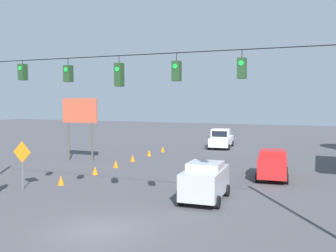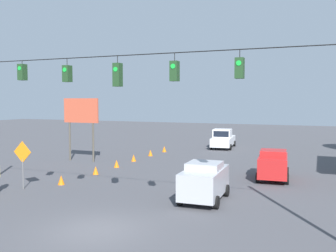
% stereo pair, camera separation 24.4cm
% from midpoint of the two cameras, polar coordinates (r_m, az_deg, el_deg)
% --- Properties ---
extents(ground_plane, '(140.00, 140.00, 0.00)m').
position_cam_midpoint_polar(ground_plane, '(15.89, -10.95, -15.37)').
color(ground_plane, '#47474C').
extents(overhead_signal_span, '(19.01, 0.38, 7.80)m').
position_cam_midpoint_polar(overhead_signal_span, '(16.53, -7.77, 3.36)').
color(overhead_signal_span, '#4C473D').
rests_on(overhead_signal_span, ground_plane).
extents(pickup_truck_white_withflow_deep, '(2.61, 5.44, 2.12)m').
position_cam_midpoint_polar(pickup_truck_white_withflow_deep, '(41.53, 7.95, -1.99)').
color(pickup_truck_white_withflow_deep, silver).
rests_on(pickup_truck_white_withflow_deep, ground_plane).
extents(sedan_red_oncoming_far, '(2.26, 4.11, 1.96)m').
position_cam_midpoint_polar(sedan_red_oncoming_far, '(25.82, 15.39, -5.61)').
color(sedan_red_oncoming_far, red).
rests_on(sedan_red_oncoming_far, ground_plane).
extents(sedan_silver_crossing_near, '(2.18, 3.96, 2.02)m').
position_cam_midpoint_polar(sedan_silver_crossing_near, '(19.78, 5.34, -8.29)').
color(sedan_silver_crossing_near, '#A8AAB2').
rests_on(sedan_silver_crossing_near, ground_plane).
extents(traffic_cone_nearest, '(0.41, 0.41, 0.58)m').
position_cam_midpoint_polar(traffic_cone_nearest, '(24.35, -16.29, -7.94)').
color(traffic_cone_nearest, orange).
rests_on(traffic_cone_nearest, ground_plane).
extents(traffic_cone_second, '(0.41, 0.41, 0.58)m').
position_cam_midpoint_polar(traffic_cone_second, '(27.08, -11.31, -6.66)').
color(traffic_cone_second, orange).
rests_on(traffic_cone_second, ground_plane).
extents(traffic_cone_third, '(0.41, 0.41, 0.58)m').
position_cam_midpoint_polar(traffic_cone_third, '(29.63, -8.21, -5.71)').
color(traffic_cone_third, orange).
rests_on(traffic_cone_third, ground_plane).
extents(traffic_cone_fourth, '(0.41, 0.41, 0.58)m').
position_cam_midpoint_polar(traffic_cone_fourth, '(32.36, -5.64, -4.87)').
color(traffic_cone_fourth, orange).
rests_on(traffic_cone_fourth, ground_plane).
extents(traffic_cone_fifth, '(0.41, 0.41, 0.58)m').
position_cam_midpoint_polar(traffic_cone_fifth, '(35.38, -3.10, -4.11)').
color(traffic_cone_fifth, orange).
rests_on(traffic_cone_fifth, ground_plane).
extents(traffic_cone_farthest, '(0.41, 0.41, 0.58)m').
position_cam_midpoint_polar(traffic_cone_farthest, '(38.07, -0.99, -3.53)').
color(traffic_cone_farthest, orange).
rests_on(traffic_cone_farthest, ground_plane).
extents(roadside_billboard, '(3.43, 0.16, 5.41)m').
position_cam_midpoint_polar(roadside_billboard, '(32.82, -13.51, 1.52)').
color(roadside_billboard, '#4C473D').
rests_on(roadside_billboard, ground_plane).
extents(work_zone_sign, '(1.27, 0.06, 2.84)m').
position_cam_midpoint_polar(work_zone_sign, '(23.58, -21.61, -4.26)').
color(work_zone_sign, slate).
rests_on(work_zone_sign, ground_plane).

